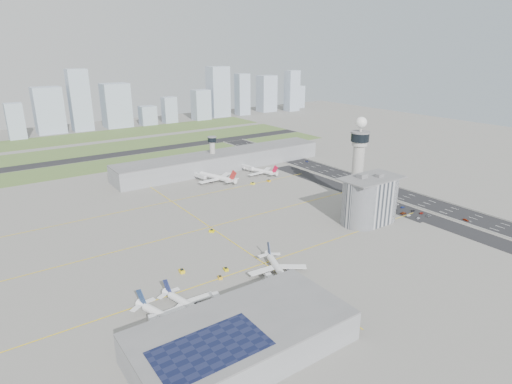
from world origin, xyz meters
TOP-DOWN VIEW (x-y plane):
  - ground at (0.00, 0.00)m, footprint 1000.00×1000.00m
  - grass_strip_0 at (-20.00, 225.00)m, footprint 480.00×50.00m
  - grass_strip_1 at (-20.00, 300.00)m, footprint 480.00×60.00m
  - grass_strip_2 at (-20.00, 380.00)m, footprint 480.00×70.00m
  - runway at (-20.00, 262.00)m, footprint 480.00×22.00m
  - highway at (115.00, 0.00)m, footprint 28.00×500.00m
  - barrier_left at (101.00, 0.00)m, footprint 0.60×500.00m
  - barrier_right at (129.00, 0.00)m, footprint 0.60×500.00m
  - landside_road at (90.00, -10.00)m, footprint 18.00×260.00m
  - parking_lot at (88.00, -22.00)m, footprint 20.00×44.00m
  - taxiway_line_h_0 at (-40.00, -30.00)m, footprint 260.00×0.60m
  - taxiway_line_h_1 at (-40.00, 30.00)m, footprint 260.00×0.60m
  - taxiway_line_h_2 at (-40.00, 90.00)m, footprint 260.00×0.60m
  - taxiway_line_v at (-40.00, 30.00)m, footprint 0.60×260.00m
  - control_tower at (72.00, 8.00)m, footprint 14.00×14.00m
  - secondary_tower at (30.00, 150.00)m, footprint 8.60×8.60m
  - admin_building at (51.99, -22.00)m, footprint 42.00×24.00m
  - terminal_pier at (40.00, 148.00)m, footprint 210.00×32.00m
  - near_terminal at (-88.07, -82.02)m, footprint 84.00×42.00m
  - airplane_near_a at (-105.00, -49.65)m, footprint 41.30×44.86m
  - airplane_near_b at (-93.00, -46.37)m, footprint 36.74×40.49m
  - airplane_near_c at (-40.86, -43.39)m, footprint 42.17×45.56m
  - airplane_far_a at (13.47, 116.27)m, footprint 51.26×55.57m
  - airplane_far_b at (57.95, 111.77)m, footprint 42.86×46.33m
  - jet_bridge_near_0 at (-113.00, -61.00)m, footprint 5.39×14.31m
  - jet_bridge_near_1 at (-83.00, -61.00)m, footprint 5.39×14.31m
  - jet_bridge_near_2 at (-53.00, -61.00)m, footprint 5.39×14.31m
  - jet_bridge_far_0 at (2.00, 132.00)m, footprint 5.39×14.31m
  - jet_bridge_far_1 at (52.00, 132.00)m, footprint 5.39×14.31m
  - tug_0 at (-80.83, -13.49)m, footprint 2.70×3.69m
  - tug_1 at (-60.92, -24.69)m, footprint 2.47×3.24m
  - tug_2 at (-67.68, -30.14)m, footprint 2.57×3.19m
  - tug_3 at (-42.85, 22.59)m, footprint 3.66×3.79m
  - tug_4 at (34.68, 89.57)m, footprint 3.11×3.83m
  - tug_5 at (50.56, 88.11)m, footprint 2.25×3.22m
  - car_lot_0 at (83.55, -38.79)m, footprint 3.66×1.97m
  - car_lot_1 at (82.41, -31.87)m, footprint 3.63×1.44m
  - car_lot_2 at (82.86, -27.19)m, footprint 4.76×2.28m
  - car_lot_3 at (82.32, -20.05)m, footprint 4.12×1.81m
  - car_lot_4 at (83.34, -14.28)m, footprint 3.76×1.95m
  - car_lot_5 at (84.10, -2.70)m, footprint 3.79×1.41m
  - car_lot_6 at (93.42, -40.15)m, footprint 4.41×2.21m
  - car_lot_7 at (93.56, -34.31)m, footprint 4.11×2.14m
  - car_lot_8 at (92.59, -28.12)m, footprint 3.52×1.44m
  - car_lot_9 at (92.27, -19.49)m, footprint 3.46×1.59m
  - car_lot_10 at (93.58, -13.14)m, footprint 4.11×1.94m
  - car_lot_11 at (92.64, -7.13)m, footprint 3.86×1.81m
  - car_hw_0 at (106.84, -59.21)m, footprint 1.76×3.92m
  - car_hw_1 at (115.90, 38.17)m, footprint 1.93×4.11m
  - car_hw_2 at (122.55, 119.81)m, footprint 2.50×4.40m
  - car_hw_4 at (107.75, 181.23)m, footprint 1.80×3.57m
  - skyline_bldg_6 at (-102.68, 417.90)m, footprint 20.04×16.03m
  - skyline_bldg_7 at (-59.44, 436.89)m, footprint 35.76×28.61m
  - skyline_bldg_8 at (-19.42, 431.56)m, footprint 26.33×21.06m
  - skyline_bldg_9 at (30.27, 432.32)m, footprint 36.96×29.57m
  - skyline_bldg_10 at (73.27, 423.68)m, footprint 23.01×18.41m
  - skyline_bldg_11 at (108.28, 423.34)m, footprint 20.22×16.18m
  - skyline_bldg_12 at (162.17, 421.29)m, footprint 26.14×20.92m
  - skyline_bldg_13 at (201.27, 433.27)m, footprint 32.26×25.81m
  - skyline_bldg_14 at (244.74, 426.38)m, footprint 21.59×17.28m
  - skyline_bldg_15 at (302.83, 435.54)m, footprint 30.25×24.20m
  - skyline_bldg_16 at (345.49, 415.96)m, footprint 23.04×18.43m
  - skyline_bldg_17 at (382.05, 443.29)m, footprint 22.64×18.11m

SIDE VIEW (x-z plane):
  - ground at x=0.00m, z-range 0.00..0.00m
  - taxiway_line_h_0 at x=-40.00m, z-range 0.00..0.01m
  - taxiway_line_h_1 at x=-40.00m, z-range 0.00..0.01m
  - taxiway_line_h_2 at x=-40.00m, z-range 0.00..0.01m
  - taxiway_line_v at x=-40.00m, z-range 0.00..0.01m
  - grass_strip_0 at x=-20.00m, z-range 0.00..0.08m
  - grass_strip_1 at x=-20.00m, z-range 0.00..0.08m
  - grass_strip_2 at x=-20.00m, z-range 0.00..0.08m
  - landside_road at x=90.00m, z-range 0.00..0.08m
  - highway at x=115.00m, z-range 0.00..0.10m
  - parking_lot at x=88.00m, z-range 0.00..0.10m
  - runway at x=-20.00m, z-range 0.01..0.11m
  - car_lot_11 at x=92.64m, z-range 0.00..1.09m
  - car_lot_9 at x=92.27m, z-range 0.00..1.10m
  - car_lot_10 at x=93.58m, z-range 0.00..1.13m
  - car_lot_7 at x=93.56m, z-range 0.00..1.14m
  - car_hw_2 at x=122.55m, z-range 0.00..1.16m
  - car_hw_4 at x=107.75m, z-range 0.00..1.17m
  - car_lot_1 at x=82.41m, z-range 0.00..1.17m
  - car_lot_3 at x=82.32m, z-range 0.00..1.18m
  - car_lot_0 at x=83.55m, z-range 0.00..1.18m
  - car_lot_8 at x=92.59m, z-range 0.00..1.20m
  - car_lot_6 at x=93.42m, z-range 0.00..1.20m
  - barrier_left at x=101.00m, z-range 0.00..1.20m
  - barrier_right at x=129.00m, z-range 0.00..1.20m
  - car_lot_4 at x=83.34m, z-range 0.00..1.22m
  - car_lot_5 at x=84.10m, z-range 0.00..1.24m
  - car_hw_1 at x=115.90m, z-range 0.00..1.30m
  - car_hw_0 at x=106.84m, z-range 0.00..1.31m
  - car_lot_2 at x=82.86m, z-range 0.00..1.31m
  - tug_2 at x=-67.68m, z-range 0.00..1.63m
  - tug_1 at x=-60.92m, z-range 0.00..1.72m
  - tug_3 at x=-42.85m, z-range 0.00..1.82m
  - tug_5 at x=50.56m, z-range 0.00..1.84m
  - tug_4 at x=34.68m, z-range 0.00..1.93m
  - tug_0 at x=-80.83m, z-range 0.00..2.03m
  - jet_bridge_near_0 at x=-113.00m, z-range 0.00..5.70m
  - jet_bridge_near_1 at x=-83.00m, z-range 0.00..5.70m
  - jet_bridge_near_2 at x=-53.00m, z-range 0.00..5.70m
  - jet_bridge_far_0 at x=2.00m, z-range 0.00..5.70m
  - jet_bridge_far_1 at x=52.00m, z-range 0.00..5.70m
  - airplane_near_b at x=-93.00m, z-range 0.00..9.64m
  - airplane_near_a at x=-105.00m, z-range 0.00..10.35m
  - airplane_near_c at x=-40.86m, z-range 0.00..10.40m
  - airplane_far_b at x=57.95m, z-range 0.00..10.59m
  - airplane_far_a at x=13.47m, z-range 0.00..12.77m
  - near_terminal at x=-88.07m, z-range -0.07..12.93m
  - terminal_pier at x=40.00m, z-range 0.00..15.80m
  - skyline_bldg_10 at x=73.27m, z-range 0.00..27.75m
  - admin_building at x=51.99m, z-range -1.45..32.05m
  - secondary_tower at x=30.00m, z-range 2.85..34.75m
  - skyline_bldg_11 at x=108.28m, z-range 0.00..38.97m
  - skyline_bldg_17 at x=382.05m, z-range 0.00..41.06m
  - skyline_bldg_6 at x=-102.68m, z-range 0.00..45.20m
  - skyline_bldg_12 at x=162.17m, z-range 0.00..46.89m
  - skyline_bldg_7 at x=-59.44m, z-range 0.00..61.22m
  - skyline_bldg_9 at x=30.27m, z-range 0.00..62.11m
  - skyline_bldg_15 at x=302.83m, z-range 0.00..63.40m
  - skyline_bldg_14 at x=244.74m, z-range 0.00..68.75m
  - control_tower at x=72.00m, z-range 2.79..67.29m
  - skyline_bldg_16 at x=345.49m, z-range 0.00..71.56m
  - skyline_bldg_13 at x=201.27m, z-range 0.00..81.20m
  - skyline_bldg_8 at x=-19.42m, z-range 0.00..83.39m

